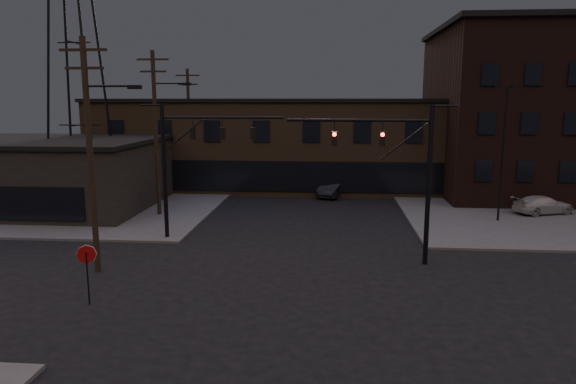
% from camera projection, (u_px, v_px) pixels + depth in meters
% --- Properties ---
extents(ground, '(140.00, 140.00, 0.00)m').
position_uv_depth(ground, '(290.00, 292.00, 22.10)').
color(ground, black).
rests_on(ground, ground).
extents(sidewalk_nw, '(30.00, 30.00, 0.15)m').
position_uv_depth(sidewalk_nw, '(63.00, 193.00, 45.50)').
color(sidewalk_nw, '#474744').
rests_on(sidewalk_nw, ground).
extents(building_row, '(40.00, 12.00, 8.00)m').
position_uv_depth(building_row, '(314.00, 145.00, 48.86)').
color(building_row, '#4A3927').
rests_on(building_row, ground).
extents(building_right, '(22.00, 16.00, 14.00)m').
position_uv_depth(building_right, '(566.00, 114.00, 44.53)').
color(building_right, black).
rests_on(building_right, ground).
extents(building_left, '(16.00, 12.00, 5.00)m').
position_uv_depth(building_left, '(45.00, 176.00, 39.02)').
color(building_left, black).
rests_on(building_left, ground).
extents(traffic_signal_near, '(7.12, 0.24, 8.00)m').
position_uv_depth(traffic_signal_near, '(406.00, 167.00, 25.20)').
color(traffic_signal_near, black).
rests_on(traffic_signal_near, ground).
extents(traffic_signal_far, '(7.12, 0.24, 8.00)m').
position_uv_depth(traffic_signal_far, '(185.00, 156.00, 29.63)').
color(traffic_signal_far, black).
rests_on(traffic_signal_far, ground).
extents(stop_sign, '(0.72, 0.33, 2.48)m').
position_uv_depth(stop_sign, '(87.00, 261.00, 20.50)').
color(stop_sign, black).
rests_on(stop_sign, ground).
extents(utility_pole_near, '(3.70, 0.28, 11.00)m').
position_uv_depth(utility_pole_near, '(91.00, 150.00, 23.82)').
color(utility_pole_near, black).
rests_on(utility_pole_near, ground).
extents(utility_pole_mid, '(3.70, 0.28, 11.50)m').
position_uv_depth(utility_pole_mid, '(157.00, 130.00, 35.62)').
color(utility_pole_mid, black).
rests_on(utility_pole_mid, ground).
extents(utility_pole_far, '(2.20, 0.28, 11.00)m').
position_uv_depth(utility_pole_far, '(189.00, 126.00, 47.54)').
color(utility_pole_far, black).
rests_on(utility_pole_far, ground).
extents(transmission_tower, '(7.00, 7.00, 25.00)m').
position_uv_depth(transmission_tower, '(74.00, 43.00, 39.05)').
color(transmission_tower, black).
rests_on(transmission_tower, ground).
extents(lot_light_a, '(1.50, 0.28, 9.14)m').
position_uv_depth(lot_light_a, '(504.00, 141.00, 33.78)').
color(lot_light_a, black).
rests_on(lot_light_a, ground).
extents(lot_light_b, '(1.50, 0.28, 9.14)m').
position_uv_depth(lot_light_b, '(565.00, 136.00, 38.18)').
color(lot_light_b, black).
rests_on(lot_light_b, ground).
extents(parked_car_lot_a, '(4.81, 2.68, 1.55)m').
position_uv_depth(parked_car_lot_a, '(492.00, 188.00, 42.72)').
color(parked_car_lot_a, black).
rests_on(parked_car_lot_a, sidewalk_ne).
extents(parked_car_lot_b, '(4.74, 3.14, 1.28)m').
position_uv_depth(parked_car_lot_b, '(543.00, 205.00, 36.70)').
color(parked_car_lot_b, '#A8A8AA').
rests_on(parked_car_lot_b, sidewalk_ne).
extents(car_crossing, '(2.89, 4.83, 1.50)m').
position_uv_depth(car_crossing, '(333.00, 188.00, 44.09)').
color(car_crossing, black).
rests_on(car_crossing, ground).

